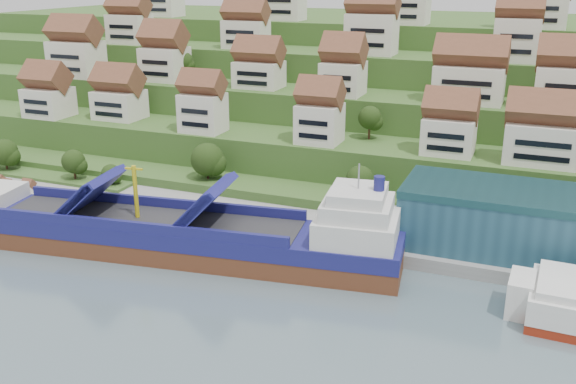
% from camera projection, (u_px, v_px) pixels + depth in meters
% --- Properties ---
extents(ground, '(300.00, 300.00, 0.00)m').
position_uv_depth(ground, '(244.00, 264.00, 102.18)').
color(ground, slate).
rests_on(ground, ground).
extents(quay, '(180.00, 14.00, 2.20)m').
position_uv_depth(quay, '(389.00, 242.00, 107.91)').
color(quay, gray).
rests_on(quay, ground).
extents(pebble_beach, '(45.00, 20.00, 1.00)m').
position_uv_depth(pebble_beach, '(17.00, 194.00, 133.01)').
color(pebble_beach, gray).
rests_on(pebble_beach, ground).
extents(hillside, '(260.00, 128.00, 31.00)m').
position_uv_depth(hillside, '(395.00, 91.00, 189.42)').
color(hillside, '#2D4C1E').
rests_on(hillside, ground).
extents(hillside_village, '(157.06, 61.82, 28.90)m').
position_uv_depth(hillside_village, '(353.00, 62.00, 147.36)').
color(hillside_village, silver).
rests_on(hillside_village, ground).
extents(hillside_trees, '(144.69, 62.35, 29.86)m').
position_uv_depth(hillside_trees, '(286.00, 118.00, 135.92)').
color(hillside_trees, '#263F15').
rests_on(hillside_trees, ground).
extents(flagpole, '(1.28, 0.16, 8.00)m').
position_uv_depth(flagpole, '(372.00, 219.00, 102.29)').
color(flagpole, gray).
rests_on(flagpole, quay).
extents(beach_huts, '(14.40, 3.70, 2.20)m').
position_uv_depth(beach_huts, '(4.00, 187.00, 132.10)').
color(beach_huts, white).
rests_on(beach_huts, pebble_beach).
extents(cargo_ship, '(79.80, 22.69, 17.50)m').
position_uv_depth(cargo_ship, '(174.00, 235.00, 105.23)').
color(cargo_ship, '#592F1B').
rests_on(cargo_ship, ground).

